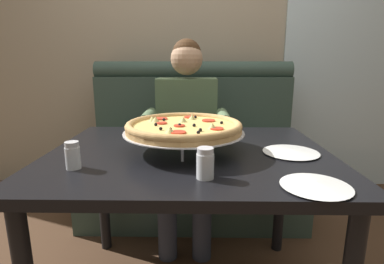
{
  "coord_description": "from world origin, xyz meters",
  "views": [
    {
      "loc": [
        0.03,
        -1.24,
        1.13
      ],
      "look_at": [
        0.01,
        0.02,
        0.83
      ],
      "focal_mm": 28.04,
      "sensor_mm": 36.0,
      "label": 1
    }
  ],
  "objects_px": {
    "diner_main": "(186,127)",
    "plate_near_left": "(291,151)",
    "shaker_oregano": "(73,157)",
    "shaker_pepper_flakes": "(205,165)",
    "pizza": "(184,128)",
    "booth_bench": "(193,159)",
    "dining_table": "(189,170)",
    "plate_near_right": "(316,184)",
    "patio_chair": "(314,116)"
  },
  "relations": [
    {
      "from": "plate_near_left",
      "to": "dining_table",
      "type": "bearing_deg",
      "value": 176.19
    },
    {
      "from": "dining_table",
      "to": "diner_main",
      "type": "height_order",
      "value": "diner_main"
    },
    {
      "from": "shaker_pepper_flakes",
      "to": "patio_chair",
      "type": "height_order",
      "value": "patio_chair"
    },
    {
      "from": "diner_main",
      "to": "dining_table",
      "type": "bearing_deg",
      "value": -86.94
    },
    {
      "from": "booth_bench",
      "to": "plate_near_right",
      "type": "xyz_separation_m",
      "value": [
        0.4,
        -1.33,
        0.36
      ]
    },
    {
      "from": "pizza",
      "to": "plate_near_left",
      "type": "bearing_deg",
      "value": -3.18
    },
    {
      "from": "dining_table",
      "to": "patio_chair",
      "type": "xyz_separation_m",
      "value": [
        1.36,
        2.14,
        -0.14
      ]
    },
    {
      "from": "booth_bench",
      "to": "dining_table",
      "type": "height_order",
      "value": "booth_bench"
    },
    {
      "from": "plate_near_right",
      "to": "patio_chair",
      "type": "height_order",
      "value": "patio_chair"
    },
    {
      "from": "booth_bench",
      "to": "shaker_pepper_flakes",
      "type": "height_order",
      "value": "booth_bench"
    },
    {
      "from": "diner_main",
      "to": "shaker_oregano",
      "type": "xyz_separation_m",
      "value": [
        -0.37,
        -0.91,
        0.08
      ]
    },
    {
      "from": "dining_table",
      "to": "diner_main",
      "type": "xyz_separation_m",
      "value": [
        -0.04,
        0.68,
        0.05
      ]
    },
    {
      "from": "plate_near_left",
      "to": "patio_chair",
      "type": "xyz_separation_m",
      "value": [
        0.94,
        2.17,
        -0.24
      ]
    },
    {
      "from": "diner_main",
      "to": "plate_near_left",
      "type": "height_order",
      "value": "diner_main"
    },
    {
      "from": "plate_near_left",
      "to": "plate_near_right",
      "type": "distance_m",
      "value": 0.35
    },
    {
      "from": "dining_table",
      "to": "plate_near_right",
      "type": "xyz_separation_m",
      "value": [
        0.4,
        -0.38,
        0.1
      ]
    },
    {
      "from": "pizza",
      "to": "patio_chair",
      "type": "xyz_separation_m",
      "value": [
        1.39,
        2.14,
        -0.33
      ]
    },
    {
      "from": "pizza",
      "to": "dining_table",
      "type": "bearing_deg",
      "value": 8.36
    },
    {
      "from": "diner_main",
      "to": "plate_near_left",
      "type": "relative_size",
      "value": 5.49
    },
    {
      "from": "dining_table",
      "to": "plate_near_left",
      "type": "xyz_separation_m",
      "value": [
        0.43,
        -0.03,
        0.1
      ]
    },
    {
      "from": "diner_main",
      "to": "plate_near_left",
      "type": "distance_m",
      "value": 0.85
    },
    {
      "from": "pizza",
      "to": "plate_near_right",
      "type": "height_order",
      "value": "pizza"
    },
    {
      "from": "patio_chair",
      "to": "plate_near_left",
      "type": "bearing_deg",
      "value": -113.32
    },
    {
      "from": "booth_bench",
      "to": "dining_table",
      "type": "relative_size",
      "value": 1.31
    },
    {
      "from": "dining_table",
      "to": "shaker_oregano",
      "type": "xyz_separation_m",
      "value": [
        -0.41,
        -0.23,
        0.13
      ]
    },
    {
      "from": "diner_main",
      "to": "shaker_pepper_flakes",
      "type": "height_order",
      "value": "diner_main"
    },
    {
      "from": "booth_bench",
      "to": "plate_near_left",
      "type": "relative_size",
      "value": 6.77
    },
    {
      "from": "booth_bench",
      "to": "shaker_oregano",
      "type": "distance_m",
      "value": 1.3
    },
    {
      "from": "pizza",
      "to": "shaker_pepper_flakes",
      "type": "xyz_separation_m",
      "value": [
        0.08,
        -0.31,
        -0.06
      ]
    },
    {
      "from": "diner_main",
      "to": "plate_near_left",
      "type": "xyz_separation_m",
      "value": [
        0.46,
        -0.71,
        0.05
      ]
    },
    {
      "from": "booth_bench",
      "to": "pizza",
      "type": "relative_size",
      "value": 3.06
    },
    {
      "from": "dining_table",
      "to": "plate_near_right",
      "type": "distance_m",
      "value": 0.56
    },
    {
      "from": "plate_near_left",
      "to": "diner_main",
      "type": "bearing_deg",
      "value": 123.25
    },
    {
      "from": "dining_table",
      "to": "plate_near_left",
      "type": "relative_size",
      "value": 5.15
    },
    {
      "from": "shaker_pepper_flakes",
      "to": "patio_chair",
      "type": "distance_m",
      "value": 2.79
    },
    {
      "from": "pizza",
      "to": "diner_main",
      "type": "bearing_deg",
      "value": 91.11
    },
    {
      "from": "shaker_pepper_flakes",
      "to": "dining_table",
      "type": "bearing_deg",
      "value": 101.09
    },
    {
      "from": "diner_main",
      "to": "patio_chair",
      "type": "height_order",
      "value": "diner_main"
    },
    {
      "from": "booth_bench",
      "to": "shaker_oregano",
      "type": "relative_size",
      "value": 15.72
    },
    {
      "from": "shaker_oregano",
      "to": "shaker_pepper_flakes",
      "type": "distance_m",
      "value": 0.48
    },
    {
      "from": "shaker_pepper_flakes",
      "to": "plate_near_right",
      "type": "bearing_deg",
      "value": -11.82
    },
    {
      "from": "plate_near_right",
      "to": "shaker_oregano",
      "type": "bearing_deg",
      "value": 169.24
    },
    {
      "from": "plate_near_left",
      "to": "patio_chair",
      "type": "bearing_deg",
      "value": 66.68
    },
    {
      "from": "plate_near_left",
      "to": "patio_chair",
      "type": "relative_size",
      "value": 0.27
    },
    {
      "from": "booth_bench",
      "to": "shaker_pepper_flakes",
      "type": "relative_size",
      "value": 15.06
    },
    {
      "from": "shaker_pepper_flakes",
      "to": "plate_near_left",
      "type": "relative_size",
      "value": 0.45
    },
    {
      "from": "shaker_oregano",
      "to": "plate_near_left",
      "type": "bearing_deg",
      "value": 13.26
    },
    {
      "from": "patio_chair",
      "to": "pizza",
      "type": "bearing_deg",
      "value": -122.89
    },
    {
      "from": "diner_main",
      "to": "patio_chair",
      "type": "distance_m",
      "value": 2.03
    },
    {
      "from": "shaker_oregano",
      "to": "patio_chair",
      "type": "height_order",
      "value": "patio_chair"
    }
  ]
}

